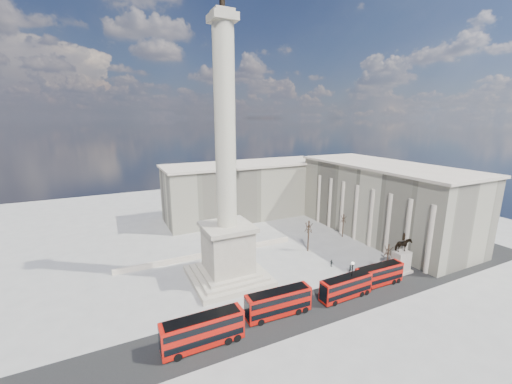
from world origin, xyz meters
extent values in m
plane|color=#9A9892|center=(0.00, 0.00, 0.00)|extent=(180.00, 180.00, 0.00)
cube|color=black|center=(5.00, -10.00, 0.00)|extent=(120.00, 9.00, 0.01)
cube|color=#B0A693|center=(0.00, 5.00, 0.50)|extent=(14.00, 14.00, 1.00)
cube|color=#B0A693|center=(0.00, 5.00, 1.25)|extent=(12.00, 12.00, 0.50)
cube|color=#B0A693|center=(0.00, 5.00, 1.75)|extent=(10.00, 10.00, 0.50)
cube|color=#B0A693|center=(0.00, 5.00, 6.00)|extent=(8.00, 8.00, 8.00)
cube|color=#B0A693|center=(0.00, 5.00, 10.40)|extent=(9.00, 9.00, 0.80)
cylinder|color=#BFB89E|center=(0.00, 5.00, 27.80)|extent=(3.60, 3.60, 34.00)
cube|color=#B0A693|center=(0.00, 5.00, 45.40)|extent=(4.20, 4.20, 1.20)
cube|color=#B0A693|center=(0.00, 5.00, 46.30)|extent=(3.20, 3.20, 0.60)
cylinder|color=black|center=(0.00, 5.00, 47.90)|extent=(0.90, 0.90, 2.60)
cube|color=beige|center=(0.00, 16.00, 0.55)|extent=(40.00, 0.60, 1.10)
cube|color=#B4AE93|center=(45.00, 10.00, 9.00)|extent=(18.00, 45.00, 18.00)
cube|color=beige|center=(45.00, 10.00, 18.30)|extent=(19.00, 46.00, 0.60)
cube|color=#B4AE93|center=(20.00, 40.00, 8.00)|extent=(50.00, 16.00, 16.00)
cube|color=beige|center=(20.00, 40.00, 16.30)|extent=(51.00, 17.00, 0.60)
cube|color=#B61109|center=(-9.62, -10.81, 2.40)|extent=(11.10, 2.53, 4.08)
cube|color=black|center=(-9.62, -10.81, 1.66)|extent=(10.65, 2.59, 0.91)
cube|color=black|center=(-9.62, -10.81, 3.48)|extent=(10.65, 2.59, 0.91)
cube|color=black|center=(-9.62, -10.81, 4.47)|extent=(9.99, 2.28, 0.06)
cylinder|color=black|center=(-13.28, -10.81, 0.55)|extent=(1.11, 2.64, 1.11)
cylinder|color=black|center=(-6.51, -10.80, 0.55)|extent=(1.11, 2.64, 1.11)
cylinder|color=black|center=(-5.18, -10.80, 0.55)|extent=(1.11, 2.64, 1.11)
cube|color=#B61109|center=(2.80, -9.33, 2.26)|extent=(10.57, 2.78, 3.86)
cube|color=black|center=(2.80, -9.33, 1.57)|extent=(10.15, 2.82, 0.86)
cube|color=black|center=(2.80, -9.33, 3.29)|extent=(10.15, 2.82, 0.86)
cube|color=black|center=(2.80, -9.33, 4.22)|extent=(9.51, 2.50, 0.06)
cylinder|color=black|center=(-0.66, -9.20, 0.52)|extent=(1.14, 2.54, 1.05)
cylinder|color=black|center=(5.73, -9.44, 0.52)|extent=(1.14, 2.54, 1.05)
cylinder|color=black|center=(6.99, -9.49, 0.52)|extent=(1.14, 2.54, 1.05)
cube|color=#B61109|center=(15.55, -10.05, 2.10)|extent=(9.79, 2.45, 3.58)
cube|color=black|center=(15.55, -10.05, 1.46)|extent=(9.40, 2.50, 0.80)
cube|color=black|center=(15.55, -10.05, 3.05)|extent=(9.40, 2.50, 0.80)
cube|color=black|center=(15.55, -10.05, 3.92)|extent=(8.81, 2.21, 0.05)
cylinder|color=black|center=(12.34, -10.13, 0.49)|extent=(1.03, 2.36, 0.97)
cylinder|color=black|center=(18.28, -9.98, 0.49)|extent=(1.03, 2.36, 0.97)
cylinder|color=black|center=(19.44, -9.95, 0.49)|extent=(1.03, 2.36, 0.97)
cube|color=#B61109|center=(23.95, -9.39, 2.09)|extent=(9.70, 2.40, 3.56)
cube|color=black|center=(23.95, -9.39, 1.45)|extent=(9.32, 2.45, 0.79)
cube|color=black|center=(23.95, -9.39, 3.03)|extent=(9.32, 2.45, 0.79)
cube|color=black|center=(23.95, -9.39, 3.89)|extent=(8.73, 2.16, 0.05)
cylinder|color=black|center=(20.76, -9.32, 0.48)|extent=(1.01, 2.34, 0.97)
cylinder|color=black|center=(26.66, -9.45, 0.48)|extent=(1.01, 2.34, 0.97)
cylinder|color=black|center=(27.81, -9.47, 0.48)|extent=(1.01, 2.34, 0.97)
cylinder|color=black|center=(16.48, -10.25, 0.25)|extent=(0.44, 0.44, 0.50)
cylinder|color=black|center=(16.48, -10.25, 3.03)|extent=(0.16, 0.16, 6.05)
cylinder|color=black|center=(16.48, -10.25, 5.95)|extent=(0.30, 0.30, 0.30)
sphere|color=silver|center=(16.48, -10.25, 6.31)|extent=(0.56, 0.56, 0.56)
cube|color=beige|center=(31.72, -7.63, 0.25)|extent=(3.97, 2.98, 0.50)
cube|color=beige|center=(31.72, -7.63, 2.18)|extent=(3.18, 2.18, 4.37)
imported|color=black|center=(31.72, -7.63, 5.71)|extent=(3.35, 1.89, 2.68)
cylinder|color=black|center=(31.72, -7.63, 7.35)|extent=(0.50, 0.50, 1.19)
sphere|color=black|center=(31.72, -7.63, 8.10)|extent=(0.36, 0.36, 0.36)
cylinder|color=#332319|center=(27.34, -8.01, 3.45)|extent=(0.28, 0.28, 6.90)
cylinder|color=#332319|center=(21.09, 8.85, 3.66)|extent=(0.34, 0.34, 7.33)
cylinder|color=#332319|center=(34.27, 12.28, 3.05)|extent=(0.26, 0.26, 6.11)
imported|color=black|center=(22.67, -3.38, 0.78)|extent=(0.59, 0.41, 1.56)
imported|color=black|center=(28.43, -5.55, 0.85)|extent=(1.05, 1.01, 1.71)
imported|color=black|center=(20.89, 0.18, 0.79)|extent=(0.56, 0.98, 1.58)
camera|label=1|loc=(-19.08, -46.53, 29.90)|focal=22.00mm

